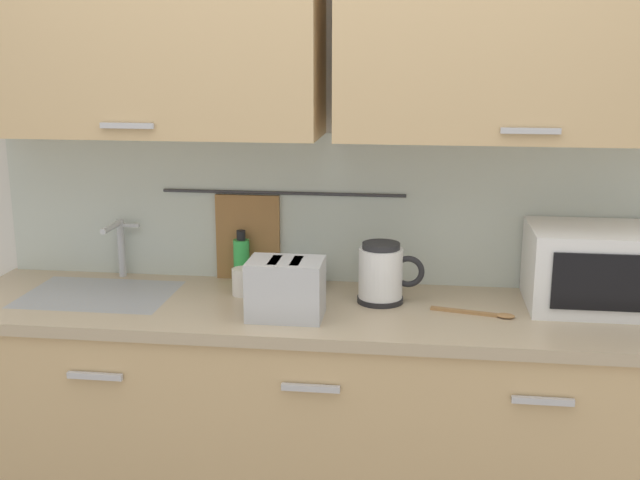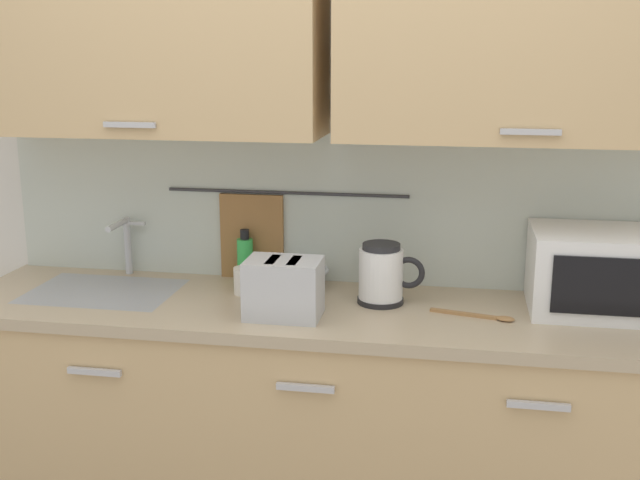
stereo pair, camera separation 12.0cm
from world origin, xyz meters
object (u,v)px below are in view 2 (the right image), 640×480
at_px(microwave, 602,272).
at_px(mixing_bowl, 299,277).
at_px(electric_kettle, 382,274).
at_px(dish_soap_bottle, 245,258).
at_px(wooden_spoon, 482,316).
at_px(toaster, 284,288).
at_px(mug_near_sink, 246,281).

distance_m(microwave, mixing_bowl, 1.03).
bearing_deg(electric_kettle, microwave, 3.46).
bearing_deg(dish_soap_bottle, wooden_spoon, -17.20).
bearing_deg(dish_soap_bottle, toaster, -57.86).
distance_m(dish_soap_bottle, toaster, 0.43).
height_order(mug_near_sink, wooden_spoon, mug_near_sink).
xyz_separation_m(microwave, wooden_spoon, (-0.38, -0.14, -0.13)).
height_order(electric_kettle, dish_soap_bottle, electric_kettle).
height_order(microwave, mug_near_sink, microwave).
xyz_separation_m(mug_near_sink, wooden_spoon, (0.82, -0.11, -0.04)).
height_order(dish_soap_bottle, toaster, dish_soap_bottle).
bearing_deg(dish_soap_bottle, mixing_bowl, -15.46).
height_order(dish_soap_bottle, mug_near_sink, dish_soap_bottle).
bearing_deg(wooden_spoon, microwave, 19.94).
bearing_deg(toaster, wooden_spoon, 8.89).
bearing_deg(dish_soap_bottle, electric_kettle, -18.03).
bearing_deg(microwave, mixing_bowl, 176.20).
height_order(electric_kettle, mug_near_sink, electric_kettle).
xyz_separation_m(microwave, mug_near_sink, (-1.20, -0.03, -0.09)).
xyz_separation_m(microwave, mixing_bowl, (-1.03, 0.07, -0.09)).
relative_size(mug_near_sink, mixing_bowl, 0.56).
height_order(dish_soap_bottle, wooden_spoon, dish_soap_bottle).
distance_m(electric_kettle, toaster, 0.36).
bearing_deg(microwave, mug_near_sink, -178.80).
relative_size(microwave, mixing_bowl, 2.15).
bearing_deg(microwave, dish_soap_bottle, 174.11).
bearing_deg(mixing_bowl, microwave, -3.80).
bearing_deg(mug_near_sink, wooden_spoon, -7.89).
distance_m(electric_kettle, mug_near_sink, 0.49).
bearing_deg(mug_near_sink, dish_soap_bottle, 105.99).
distance_m(mug_near_sink, toaster, 0.29).
bearing_deg(wooden_spoon, dish_soap_bottle, 162.80).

